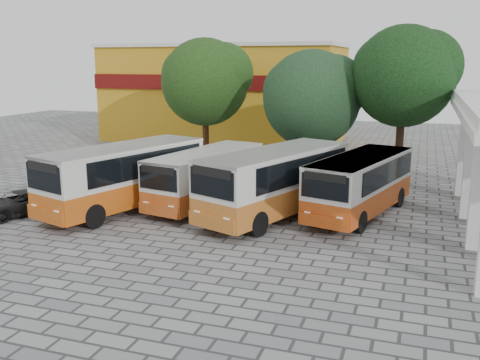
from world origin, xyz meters
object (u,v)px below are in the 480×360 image
at_px(bus_centre_left, 206,174).
at_px(bus_far_right, 361,181).
at_px(bus_centre_right, 276,179).
at_px(parked_car, 19,203).
at_px(bus_far_left, 124,173).

relative_size(bus_centre_left, bus_far_right, 0.96).
xyz_separation_m(bus_centre_right, parked_car, (-11.14, -3.52, -1.21)).
bearing_deg(bus_far_right, bus_far_left, -150.43).
xyz_separation_m(bus_far_left, parked_car, (-4.16, -2.31, -1.21)).
height_order(bus_far_right, parked_car, bus_far_right).
height_order(bus_far_left, parked_car, bus_far_left).
height_order(bus_far_left, bus_centre_left, bus_far_left).
bearing_deg(bus_centre_right, parked_car, -141.59).
bearing_deg(bus_centre_left, bus_centre_right, -1.75).
distance_m(bus_far_right, parked_car, 15.57).
distance_m(bus_far_left, bus_centre_left, 3.89).
relative_size(bus_centre_left, bus_centre_right, 0.86).
relative_size(bus_centre_right, parked_car, 2.30).
relative_size(bus_far_left, parked_car, 2.30).
bearing_deg(parked_car, bus_far_right, 42.88).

